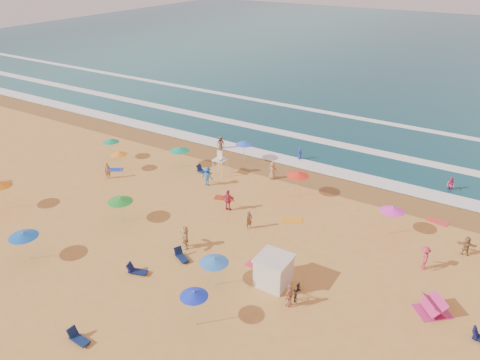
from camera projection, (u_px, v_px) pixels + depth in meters
The scene contains 12 objects.
ground at pixel (225, 233), 36.82m from camera, with size 220.00×220.00×0.00m, color gold.
ocean at pixel (441, 52), 100.58m from camera, with size 220.00×140.00×0.18m, color #0C4756.
wet_sand at pixel (295, 174), 46.30m from camera, with size 220.00×220.00×0.00m, color olive.
surf_foam at pixel (329, 145), 52.96m from camera, with size 200.00×18.70×0.05m.
cabana at pixel (274, 271), 30.84m from camera, with size 2.00×2.00×2.00m, color silver.
cabana_roof at pixel (274, 258), 30.36m from camera, with size 2.20×2.20×0.12m, color silver.
bicycle at pixel (297, 290), 29.95m from camera, with size 0.61×1.74×0.92m, color black.
lifeguard_stand at pixel (220, 164), 45.90m from camera, with size 1.20×1.20×2.10m, color white, non-canonical shape.
beach_umbrellas at pixel (241, 211), 35.70m from camera, with size 55.30×30.02×0.76m.
loungers at pixel (238, 267), 32.61m from camera, with size 53.56×22.45×0.34m.
towels at pixel (250, 247), 35.08m from camera, with size 47.39×27.50×0.03m.
beachgoers at pixel (293, 203), 39.49m from camera, with size 49.12×22.86×2.15m.
Camera 1 is at (17.46, -25.74, 20.17)m, focal length 35.00 mm.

